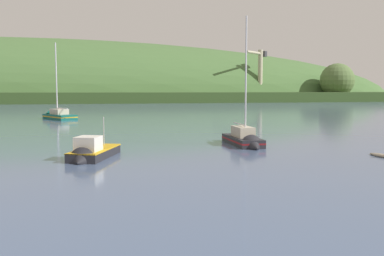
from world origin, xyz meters
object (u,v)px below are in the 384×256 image
Objects in this scene: dockside_crane at (260,76)px; fishing_boat_moored at (92,155)px; sailboat_near_mooring at (57,117)px; sailboat_midwater_white at (245,142)px.

dockside_crane is 3.71× the size of fishing_boat_moored.
dockside_crane is at bearing -66.51° from sailboat_near_mooring.
fishing_boat_moored is at bearing 22.98° from dockside_crane.
sailboat_near_mooring reaches higher than fishing_boat_moored.
sailboat_near_mooring is 43.32m from fishing_boat_moored.
dockside_crane is 131.40m from sailboat_near_mooring.
dockside_crane reaches higher than fishing_boat_moored.
sailboat_near_mooring is at bearing -151.73° from fishing_boat_moored.
fishing_boat_moored is at bearing -70.37° from sailboat_midwater_white.
sailboat_near_mooring is at bearing 12.30° from dockside_crane.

